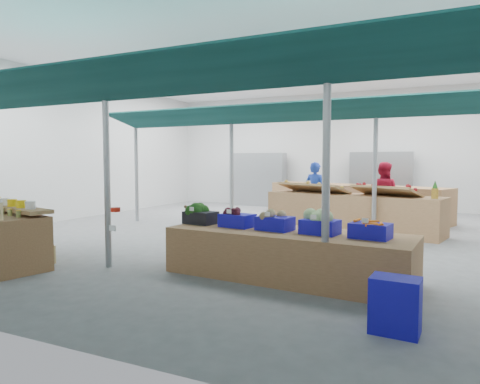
{
  "coord_description": "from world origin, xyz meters",
  "views": [
    {
      "loc": [
        3.76,
        -9.25,
        1.68
      ],
      "look_at": [
        0.21,
        -1.6,
        1.09
      ],
      "focal_mm": 32.0,
      "sensor_mm": 36.0,
      "label": 1
    }
  ],
  "objects": [
    {
      "name": "vendor_right",
      "position": [
        2.47,
        2.36,
        0.84
      ],
      "size": [
        0.94,
        0.8,
        1.68
      ],
      "primitive_type": "imported",
      "rotation": [
        0.0,
        0.0,
        2.92
      ],
      "color": "#BB1734",
      "rests_on": "floor"
    },
    {
      "name": "bottle_shelf",
      "position": [
        -2.61,
        -4.69,
        0.46
      ],
      "size": [
        2.05,
        1.52,
        1.12
      ],
      "rotation": [
        0.0,
        0.0,
        -0.24
      ],
      "color": "brown",
      "rests_on": "floor"
    },
    {
      "name": "apple_heap_yellow",
      "position": [
        0.87,
        1.39,
        1.07
      ],
      "size": [
        2.02,
        1.45,
        0.27
      ],
      "rotation": [
        0.0,
        0.0,
        -0.45
      ],
      "color": "#997247",
      "rests_on": "fruit_counter"
    },
    {
      "name": "crate_broccoli",
      "position": [
        0.29,
        -3.29,
        0.84
      ],
      "size": [
        0.55,
        0.44,
        0.35
      ],
      "rotation": [
        0.0,
        0.0,
        -0.17
      ],
      "color": "black",
      "rests_on": "veg_counter"
    },
    {
      "name": "back_shelving_right",
      "position": [
        2.0,
        6.0,
        1.0
      ],
      "size": [
        2.0,
        0.5,
        2.0
      ],
      "primitive_type": "cube",
      "color": "#B23F33",
      "rests_on": "floor"
    },
    {
      "name": "far_counter",
      "position": [
        1.47,
        3.81,
        0.5
      ],
      "size": [
        5.58,
        3.04,
        1.0
      ],
      "primitive_type": "cube",
      "rotation": [
        0.0,
        0.0,
        -0.37
      ],
      "color": "brown",
      "rests_on": "floor"
    },
    {
      "name": "crate_stack",
      "position": [
        3.41,
        -4.89,
        0.28
      ],
      "size": [
        0.49,
        0.36,
        0.56
      ],
      "primitive_type": "cube",
      "rotation": [
        0.0,
        0.0,
        -0.07
      ],
      "color": "#140FAC",
      "rests_on": "floor"
    },
    {
      "name": "hall",
      "position": [
        0.0,
        1.44,
        2.65
      ],
      "size": [
        13.0,
        13.0,
        13.0
      ],
      "color": "silver",
      "rests_on": "ground"
    },
    {
      "name": "crate_celeriac",
      "position": [
        1.61,
        -3.4,
        0.83
      ],
      "size": [
        0.55,
        0.44,
        0.31
      ],
      "rotation": [
        0.0,
        0.0,
        -0.17
      ],
      "color": "#140FAC",
      "rests_on": "veg_counter"
    },
    {
      "name": "sparrow",
      "position": [
        0.13,
        -3.4,
        0.93
      ],
      "size": [
        0.12,
        0.09,
        0.11
      ],
      "rotation": [
        0.0,
        0.0,
        -0.17
      ],
      "color": "brown",
      "rests_on": "crate_broccoli"
    },
    {
      "name": "pineapple",
      "position": [
        3.71,
        0.74,
        1.08
      ],
      "size": [
        0.14,
        0.14,
        0.39
      ],
      "rotation": [
        0.0,
        0.0,
        -0.45
      ],
      "color": "#8C6019",
      "rests_on": "fruit_counter"
    },
    {
      "name": "crate_carrots",
      "position": [
        2.98,
        -3.51,
        0.8
      ],
      "size": [
        0.55,
        0.44,
        0.29
      ],
      "rotation": [
        0.0,
        0.0,
        -0.17
      ],
      "color": "#140FAC",
      "rests_on": "veg_counter"
    },
    {
      "name": "vendor_left",
      "position": [
        0.67,
        2.36,
        0.84
      ],
      "size": [
        0.69,
        0.53,
        1.68
      ],
      "primitive_type": "imported",
      "rotation": [
        0.0,
        0.0,
        2.92
      ],
      "color": "#1A37AB",
      "rests_on": "floor"
    },
    {
      "name": "pole_grid",
      "position": [
        0.75,
        -1.75,
        1.81
      ],
      "size": [
        10.0,
        4.6,
        3.0
      ],
      "color": "gray",
      "rests_on": "floor"
    },
    {
      "name": "awnings",
      "position": [
        0.75,
        -1.75,
        2.78
      ],
      "size": [
        9.5,
        7.08,
        0.3
      ],
      "color": "#0B3130",
      "rests_on": "pole_grid"
    },
    {
      "name": "back_shelving_left",
      "position": [
        -2.5,
        6.0,
        1.0
      ],
      "size": [
        2.0,
        0.5,
        2.0
      ],
      "primitive_type": "cube",
      "color": "#B23F33",
      "rests_on": "floor"
    },
    {
      "name": "veg_counter",
      "position": [
        1.81,
        -3.42,
        0.34
      ],
      "size": [
        3.61,
        1.46,
        0.69
      ],
      "primitive_type": "cube",
      "rotation": [
        0.0,
        0.0,
        -0.08
      ],
      "color": "brown",
      "rests_on": "floor"
    },
    {
      "name": "apple_heap_red",
      "position": [
        2.68,
        0.98,
        1.07
      ],
      "size": [
        1.66,
        1.28,
        0.27
      ],
      "rotation": [
        0.0,
        0.0,
        -0.45
      ],
      "color": "#997247",
      "rests_on": "fruit_counter"
    },
    {
      "name": "fruit_counter",
      "position": [
        1.87,
        1.26,
        0.45
      ],
      "size": [
        4.33,
        1.91,
        0.9
      ],
      "primitive_type": "cube",
      "rotation": [
        0.0,
        0.0,
        -0.22
      ],
      "color": "brown",
      "rests_on": "floor"
    },
    {
      "name": "crate_beets",
      "position": [
        0.98,
        -3.35,
        0.82
      ],
      "size": [
        0.55,
        0.44,
        0.29
      ],
      "rotation": [
        0.0,
        0.0,
        -0.17
      ],
      "color": "#140FAC",
      "rests_on": "veg_counter"
    },
    {
      "name": "pole_ribbon",
      "position": [
        0.19,
        -5.19,
        1.08
      ],
      "size": [
        0.12,
        0.12,
        0.28
      ],
      "color": "red",
      "rests_on": "pole_grid"
    },
    {
      "name": "floor",
      "position": [
        0.0,
        0.0,
        0.0
      ],
      "size": [
        13.0,
        13.0,
        0.0
      ],
      "primitive_type": "plane",
      "color": "slate",
      "rests_on": "ground"
    },
    {
      "name": "crate_cabbage",
      "position": [
        2.29,
        -3.46,
        0.84
      ],
      "size": [
        0.55,
        0.44,
        0.35
      ],
      "rotation": [
        0.0,
        0.0,
        -0.17
      ],
      "color": "#140FAC",
      "rests_on": "veg_counter"
    }
  ]
}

